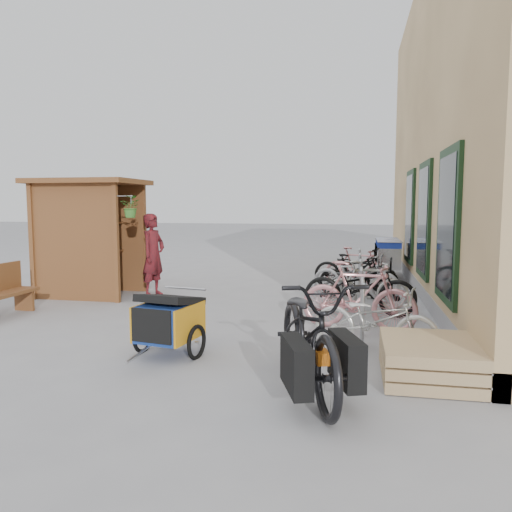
% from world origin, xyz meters
% --- Properties ---
extents(ground, '(80.00, 80.00, 0.00)m').
position_xyz_m(ground, '(0.00, 0.00, 0.00)').
color(ground, '#959597').
extents(kiosk, '(2.49, 1.65, 2.40)m').
position_xyz_m(kiosk, '(-3.28, 2.47, 1.55)').
color(kiosk, brown).
rests_on(kiosk, ground).
extents(bike_rack, '(0.05, 5.35, 0.86)m').
position_xyz_m(bike_rack, '(2.30, 2.40, 0.52)').
color(bike_rack, '#A5A8AD').
rests_on(bike_rack, ground).
extents(pallet_stack, '(1.00, 1.20, 0.40)m').
position_xyz_m(pallet_stack, '(3.00, -1.40, 0.21)').
color(pallet_stack, tan).
rests_on(pallet_stack, ground).
extents(shopping_carts, '(0.57, 2.27, 1.03)m').
position_xyz_m(shopping_carts, '(3.00, 6.23, 0.60)').
color(shopping_carts, silver).
rests_on(shopping_carts, ground).
extents(child_trailer, '(0.90, 1.44, 0.83)m').
position_xyz_m(child_trailer, '(-0.10, -1.14, 0.46)').
color(child_trailer, navy).
rests_on(child_trailer, ground).
extents(cargo_bike, '(1.48, 2.41, 1.20)m').
position_xyz_m(cargo_bike, '(1.75, -2.01, 0.59)').
color(cargo_bike, black).
rests_on(cargo_bike, ground).
extents(person_kiosk, '(0.54, 0.70, 1.71)m').
position_xyz_m(person_kiosk, '(-1.90, 2.68, 0.85)').
color(person_kiosk, maroon).
rests_on(person_kiosk, ground).
extents(bike_0, '(1.72, 1.05, 0.85)m').
position_xyz_m(bike_0, '(2.45, -0.51, 0.43)').
color(bike_0, '#B4B4AF').
rests_on(bike_0, ground).
extents(bike_1, '(1.80, 0.81, 1.04)m').
position_xyz_m(bike_1, '(2.25, 0.58, 0.52)').
color(bike_1, pink).
rests_on(bike_1, ground).
extents(bike_2, '(1.94, 0.80, 0.99)m').
position_xyz_m(bike_2, '(2.28, 1.64, 0.50)').
color(bike_2, black).
rests_on(bike_2, ground).
extents(bike_3, '(1.52, 0.60, 0.89)m').
position_xyz_m(bike_3, '(2.42, 2.09, 0.45)').
color(bike_3, '#B4B4AF').
rests_on(bike_3, ground).
extents(bike_4, '(1.88, 1.13, 0.93)m').
position_xyz_m(bike_4, '(2.21, 2.99, 0.47)').
color(bike_4, '#A6A5AA').
rests_on(bike_4, ground).
extents(bike_5, '(1.54, 0.78, 0.89)m').
position_xyz_m(bike_5, '(2.18, 3.22, 0.45)').
color(bike_5, black).
rests_on(bike_5, ground).
extents(bike_6, '(1.89, 1.04, 0.94)m').
position_xyz_m(bike_6, '(2.17, 4.18, 0.47)').
color(bike_6, black).
rests_on(bike_6, ground).
extents(bike_7, '(1.61, 0.93, 0.93)m').
position_xyz_m(bike_7, '(2.25, 4.41, 0.47)').
color(bike_7, pink).
rests_on(bike_7, ground).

